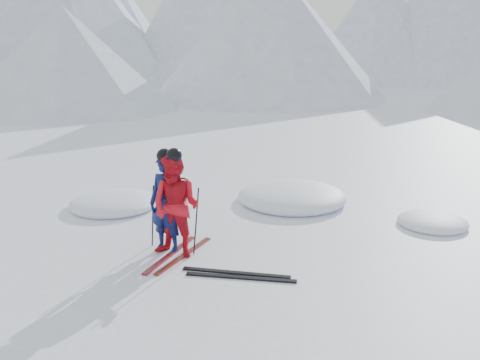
# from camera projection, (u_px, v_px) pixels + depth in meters

# --- Properties ---
(ground) EXTENTS (160.00, 160.00, 0.00)m
(ground) POSITION_uv_depth(u_px,v_px,m) (328.00, 254.00, 8.62)
(ground) COLOR white
(ground) RESTS_ON ground
(mountain_range) EXTENTS (106.15, 62.94, 15.53)m
(mountain_range) POSITION_uv_depth(u_px,v_px,m) (405.00, 3.00, 39.67)
(mountain_range) COLOR #B2BCD1
(mountain_range) RESTS_ON ground
(skier_blue) EXTENTS (0.70, 0.54, 1.69)m
(skier_blue) POSITION_uv_depth(u_px,v_px,m) (166.00, 204.00, 8.54)
(skier_blue) COLOR #0C154A
(skier_blue) RESTS_ON ground
(skier_red) EXTENTS (0.97, 0.84, 1.74)m
(skier_red) POSITION_uv_depth(u_px,v_px,m) (176.00, 206.00, 8.33)
(skier_red) COLOR red
(skier_red) RESTS_ON ground
(pole_blue_left) EXTENTS (0.11, 0.08, 1.12)m
(pole_blue_left) POSITION_uv_depth(u_px,v_px,m) (153.00, 216.00, 8.80)
(pole_blue_left) COLOR black
(pole_blue_left) RESTS_ON ground
(pole_blue_right) EXTENTS (0.11, 0.07, 1.12)m
(pole_blue_right) POSITION_uv_depth(u_px,v_px,m) (185.00, 216.00, 8.81)
(pole_blue_right) COLOR black
(pole_blue_right) RESTS_ON ground
(pole_red_left) EXTENTS (0.12, 0.09, 1.16)m
(pole_red_left) POSITION_uv_depth(u_px,v_px,m) (164.00, 217.00, 8.69)
(pole_red_left) COLOR black
(pole_red_left) RESTS_ON ground
(pole_red_right) EXTENTS (0.12, 0.08, 1.16)m
(pole_red_right) POSITION_uv_depth(u_px,v_px,m) (196.00, 221.00, 8.50)
(pole_red_right) COLOR black
(pole_red_right) RESTS_ON ground
(ski_worn_left) EXTENTS (0.43, 1.68, 0.03)m
(ski_worn_left) POSITION_uv_depth(u_px,v_px,m) (171.00, 254.00, 8.56)
(ski_worn_left) COLOR black
(ski_worn_left) RESTS_ON ground
(ski_worn_right) EXTENTS (0.54, 1.66, 0.03)m
(ski_worn_right) POSITION_uv_depth(u_px,v_px,m) (184.00, 255.00, 8.53)
(ski_worn_right) COLOR black
(ski_worn_right) RESTS_ON ground
(ski_loose_a) EXTENTS (1.70, 0.15, 0.03)m
(ski_loose_a) POSITION_uv_depth(u_px,v_px,m) (236.00, 273.00, 7.86)
(ski_loose_a) COLOR black
(ski_loose_a) RESTS_ON ground
(ski_loose_b) EXTENTS (1.70, 0.09, 0.03)m
(ski_loose_b) POSITION_uv_depth(u_px,v_px,m) (241.00, 278.00, 7.70)
(ski_loose_b) COLOR black
(ski_loose_b) RESTS_ON ground
(snow_lumps) EXTENTS (8.30, 3.23, 0.54)m
(snow_lumps) POSITION_uv_depth(u_px,v_px,m) (254.00, 205.00, 11.26)
(snow_lumps) COLOR white
(snow_lumps) RESTS_ON ground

